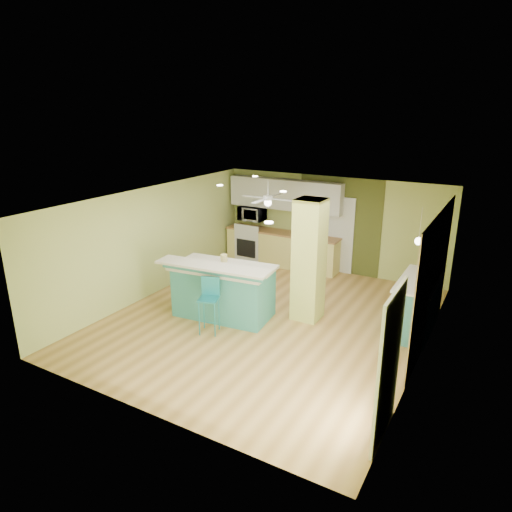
# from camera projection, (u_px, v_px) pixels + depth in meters

# --- Properties ---
(floor) EXTENTS (6.00, 7.00, 0.01)m
(floor) POSITION_uv_depth(u_px,v_px,m) (268.00, 320.00, 9.39)
(floor) COLOR #A27638
(floor) RESTS_ON ground
(ceiling) EXTENTS (6.00, 7.00, 0.01)m
(ceiling) POSITION_uv_depth(u_px,v_px,m) (269.00, 200.00, 8.61)
(ceiling) COLOR white
(ceiling) RESTS_ON wall_back
(wall_back) EXTENTS (6.00, 0.01, 2.50)m
(wall_back) POSITION_uv_depth(u_px,v_px,m) (332.00, 224.00, 11.89)
(wall_back) COLOR #B9C76A
(wall_back) RESTS_ON floor
(wall_front) EXTENTS (6.00, 0.01, 2.50)m
(wall_front) POSITION_uv_depth(u_px,v_px,m) (145.00, 336.00, 6.11)
(wall_front) COLOR #B9C76A
(wall_front) RESTS_ON floor
(wall_left) EXTENTS (0.01, 7.00, 2.50)m
(wall_left) POSITION_uv_depth(u_px,v_px,m) (153.00, 241.00, 10.42)
(wall_left) COLOR #B9C76A
(wall_left) RESTS_ON floor
(wall_right) EXTENTS (0.01, 7.00, 2.50)m
(wall_right) POSITION_uv_depth(u_px,v_px,m) (427.00, 291.00, 7.58)
(wall_right) COLOR #B9C76A
(wall_right) RESTS_ON floor
(wood_panel) EXTENTS (0.02, 3.40, 2.50)m
(wood_panel) POSITION_uv_depth(u_px,v_px,m) (433.00, 280.00, 8.09)
(wood_panel) COLOR #977756
(wood_panel) RESTS_ON floor
(olive_accent) EXTENTS (2.20, 0.02, 2.50)m
(olive_accent) POSITION_uv_depth(u_px,v_px,m) (339.00, 225.00, 11.78)
(olive_accent) COLOR #4C5321
(olive_accent) RESTS_ON floor
(interior_door) EXTENTS (0.82, 0.05, 2.00)m
(interior_door) POSITION_uv_depth(u_px,v_px,m) (338.00, 235.00, 11.84)
(interior_door) COLOR silver
(interior_door) RESTS_ON floor
(french_door) EXTENTS (0.04, 1.08, 2.10)m
(french_door) POSITION_uv_depth(u_px,v_px,m) (389.00, 366.00, 5.77)
(french_door) COLOR white
(french_door) RESTS_ON floor
(column) EXTENTS (0.55, 0.55, 2.50)m
(column) POSITION_uv_depth(u_px,v_px,m) (309.00, 261.00, 9.11)
(column) COLOR #BFC85C
(column) RESTS_ON floor
(kitchen_run) EXTENTS (3.25, 0.63, 0.94)m
(kitchen_run) POSITION_uv_depth(u_px,v_px,m) (282.00, 249.00, 12.50)
(kitchen_run) COLOR #EADD7A
(kitchen_run) RESTS_ON floor
(stove) EXTENTS (0.76, 0.66, 1.08)m
(stove) POSITION_uv_depth(u_px,v_px,m) (252.00, 244.00, 12.94)
(stove) COLOR silver
(stove) RESTS_ON floor
(upper_cabinets) EXTENTS (3.20, 0.34, 0.80)m
(upper_cabinets) POSITION_uv_depth(u_px,v_px,m) (285.00, 194.00, 12.13)
(upper_cabinets) COLOR silver
(upper_cabinets) RESTS_ON wall_back
(microwave) EXTENTS (0.70, 0.48, 0.39)m
(microwave) POSITION_uv_depth(u_px,v_px,m) (252.00, 213.00, 12.67)
(microwave) COLOR white
(microwave) RESTS_ON wall_back
(ceiling_fan) EXTENTS (1.41, 1.41, 0.61)m
(ceiling_fan) POSITION_uv_depth(u_px,v_px,m) (268.00, 199.00, 10.91)
(ceiling_fan) COLOR white
(ceiling_fan) RESTS_ON ceiling
(pendant_lamp) EXTENTS (0.14, 0.14, 0.69)m
(pendant_lamp) POSITION_uv_depth(u_px,v_px,m) (419.00, 241.00, 8.17)
(pendant_lamp) COLOR silver
(pendant_lamp) RESTS_ON ceiling
(wall_decor) EXTENTS (0.03, 0.90, 0.70)m
(wall_decor) POSITION_uv_depth(u_px,v_px,m) (435.00, 261.00, 8.17)
(wall_decor) COLOR brown
(wall_decor) RESTS_ON wood_panel
(peninsula) EXTENTS (2.38, 1.47, 1.25)m
(peninsula) POSITION_uv_depth(u_px,v_px,m) (223.00, 290.00, 9.41)
(peninsula) COLOR teal
(peninsula) RESTS_ON floor
(bar_stool) EXTENTS (0.46, 0.46, 1.10)m
(bar_stool) POSITION_uv_depth(u_px,v_px,m) (210.00, 296.00, 8.70)
(bar_stool) COLOR teal
(bar_stool) RESTS_ON floor
(side_counter) EXTENTS (0.70, 1.64, 1.06)m
(side_counter) POSITION_uv_depth(u_px,v_px,m) (416.00, 305.00, 8.81)
(side_counter) COLOR teal
(side_counter) RESTS_ON floor
(fruit_bowl) EXTENTS (0.35, 0.35, 0.06)m
(fruit_bowl) POSITION_uv_depth(u_px,v_px,m) (299.00, 233.00, 12.10)
(fruit_bowl) COLOR #372316
(fruit_bowl) RESTS_ON kitchen_run
(canister) EXTENTS (0.15, 0.15, 0.15)m
(canister) POSITION_uv_depth(u_px,v_px,m) (224.00, 258.00, 9.54)
(canister) COLOR gold
(canister) RESTS_ON peninsula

